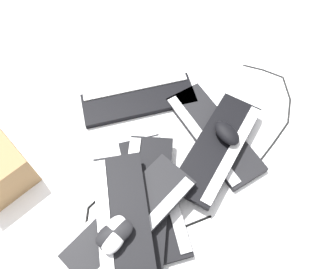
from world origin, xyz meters
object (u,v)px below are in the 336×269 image
keyboard_2 (139,99)px  keyboard_3 (145,197)px  keyboard_0 (154,195)px  keyboard_1 (213,134)px  mouse_0 (227,133)px  keyboard_5 (132,219)px  keyboard_4 (218,147)px  mouse_3 (92,231)px  mouse_2 (114,234)px  keyboard_6 (123,224)px  mouse_1 (114,234)px

keyboard_2 → keyboard_3: (0.35, 0.22, 0.03)m
keyboard_0 → keyboard_1: same height
mouse_0 → keyboard_0: bearing=94.0°
keyboard_2 → keyboard_5: keyboard_5 is taller
keyboard_4 → mouse_3: (0.44, -0.24, -0.02)m
keyboard_5 → mouse_3: (0.08, -0.10, -0.05)m
keyboard_0 → mouse_2: mouse_2 is taller
keyboard_0 → keyboard_4: keyboard_4 is taller
keyboard_5 → keyboard_4: bearing=159.3°
keyboard_1 → keyboard_2: 0.32m
keyboard_2 → mouse_0: mouse_0 is taller
keyboard_1 → keyboard_6: 0.48m
keyboard_4 → mouse_3: 0.51m
keyboard_2 → mouse_2: (0.51, 0.22, 0.13)m
keyboard_3 → mouse_0: (-0.33, 0.15, 0.04)m
keyboard_6 → mouse_2: 0.05m
keyboard_4 → keyboard_6: 0.42m
keyboard_6 → mouse_3: size_ratio=4.01×
keyboard_4 → mouse_1: size_ratio=4.07×
keyboard_3 → mouse_2: bearing=-0.9°
keyboard_1 → mouse_2: (0.50, -0.10, 0.13)m
keyboard_1 → keyboard_4: (0.06, 0.04, 0.03)m
mouse_0 → mouse_2: size_ratio=1.00×
mouse_1 → mouse_3: 0.15m
keyboard_2 → keyboard_5: bearing=27.8°
mouse_2 → keyboard_1: bearing=22.8°
keyboard_3 → mouse_3: keyboard_3 is taller
keyboard_0 → keyboard_4: size_ratio=0.95×
keyboard_2 → keyboard_6: bearing=25.4°
keyboard_2 → keyboard_3: bearing=32.6°
keyboard_0 → mouse_3: (0.19, -0.12, 0.01)m
keyboard_6 → keyboard_5: bearing=165.1°
keyboard_4 → mouse_2: 0.47m
keyboard_0 → keyboard_2: bearing=-143.2°
keyboard_0 → keyboard_1: (-0.31, 0.08, 0.00)m
mouse_1 → mouse_3: size_ratio=1.00×
keyboard_0 → mouse_0: size_ratio=3.88×
keyboard_3 → keyboard_6: bearing=-1.5°
mouse_2 → keyboard_5: bearing=28.2°
keyboard_0 → mouse_0: 0.33m
keyboard_5 → mouse_1: mouse_1 is taller
mouse_0 → mouse_1: (0.48, -0.15, 0.06)m
keyboard_1 → keyboard_4: 0.08m
keyboard_5 → mouse_0: bearing=160.6°
keyboard_5 → mouse_2: mouse_2 is taller
mouse_1 → keyboard_0: bearing=164.3°
mouse_1 → mouse_3: (0.01, -0.10, -0.12)m
keyboard_1 → mouse_0: mouse_0 is taller
keyboard_5 → mouse_2: bearing=-6.3°
mouse_0 → mouse_2: (0.48, -0.15, 0.06)m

